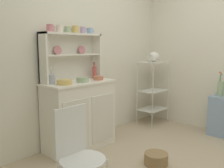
{
  "coord_description": "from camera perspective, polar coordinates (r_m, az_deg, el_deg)",
  "views": [
    {
      "loc": [
        -2.28,
        -1.09,
        1.32
      ],
      "look_at": [
        0.05,
        1.12,
        0.83
      ],
      "focal_mm": 40.09,
      "sensor_mm": 36.0,
      "label": 1
    }
  ],
  "objects": [
    {
      "name": "wire_chair",
      "position": [
        2.03,
        -7.82,
        -14.63
      ],
      "size": [
        0.36,
        0.36,
        0.85
      ],
      "rotation": [
        0.0,
        0.0,
        -0.45
      ],
      "color": "white",
      "rests_on": "ground"
    },
    {
      "name": "wall_back",
      "position": [
        3.54,
        -6.54,
        7.47
      ],
      "size": [
        3.84,
        0.05,
        2.5
      ],
      "primitive_type": "cube",
      "color": "silver",
      "rests_on": "ground"
    },
    {
      "name": "floor_basket",
      "position": [
        2.97,
        10.02,
        -16.45
      ],
      "size": [
        0.27,
        0.27,
        0.13
      ],
      "primitive_type": "cylinder",
      "color": "#93754C",
      "rests_on": "ground"
    },
    {
      "name": "cup_cream_1",
      "position": [
        3.15,
        -11.87,
        12.19
      ],
      "size": [
        0.1,
        0.08,
        0.08
      ],
      "color": "silver",
      "rests_on": "hutch_shelf_unit"
    },
    {
      "name": "porcelain_teapot",
      "position": [
        4.24,
        9.51,
        6.17
      ],
      "size": [
        0.26,
        0.17,
        0.19
      ],
      "color": "white",
      "rests_on": "bakers_rack"
    },
    {
      "name": "cup_sage_2",
      "position": [
        3.22,
        -10.14,
        12.1
      ],
      "size": [
        0.09,
        0.08,
        0.08
      ],
      "color": "#9EB78E",
      "rests_on": "hutch_shelf_unit"
    },
    {
      "name": "hutch_cabinet",
      "position": [
        3.27,
        -7.44,
        -6.85
      ],
      "size": [
        0.93,
        0.45,
        0.88
      ],
      "color": "white",
      "rests_on": "ground"
    },
    {
      "name": "bakers_rack",
      "position": [
        4.29,
        9.35,
        -0.58
      ],
      "size": [
        0.49,
        0.33,
        1.06
      ],
      "color": "silver",
      "rests_on": "ground"
    },
    {
      "name": "cup_gold_3",
      "position": [
        3.29,
        -8.43,
        12.21
      ],
      "size": [
        0.1,
        0.08,
        0.09
      ],
      "color": "#DBB760",
      "rests_on": "hutch_shelf_unit"
    },
    {
      "name": "flower_vase",
      "position": [
        4.0,
        23.5,
        -0.83
      ],
      "size": [
        0.09,
        0.09,
        0.37
      ],
      "color": "#9EB78E",
      "rests_on": "side_shelf_blue"
    },
    {
      "name": "cup_sky_5",
      "position": [
        3.45,
        -5.03,
        11.95
      ],
      "size": [
        0.1,
        0.08,
        0.08
      ],
      "color": "#8EB2D1",
      "rests_on": "hutch_shelf_unit"
    },
    {
      "name": "bowl_floral_medium",
      "position": [
        3.12,
        -6.75,
        0.95
      ],
      "size": [
        0.15,
        0.15,
        0.06
      ],
      "primitive_type": "cylinder",
      "color": "#9EB78E",
      "rests_on": "hutch_cabinet"
    },
    {
      "name": "cup_lilac_4",
      "position": [
        3.37,
        -6.64,
        12.1
      ],
      "size": [
        0.08,
        0.07,
        0.09
      ],
      "color": "#B79ECC",
      "rests_on": "hutch_shelf_unit"
    },
    {
      "name": "bowl_cream_small",
      "position": [
        3.3,
        -3.14,
        1.35
      ],
      "size": [
        0.13,
        0.13,
        0.05
      ],
      "primitive_type": "cylinder",
      "color": "#C67556",
      "rests_on": "hutch_cabinet"
    },
    {
      "name": "bowl_mixing_large",
      "position": [
        2.96,
        -10.79,
        0.42
      ],
      "size": [
        0.18,
        0.18,
        0.06
      ],
      "primitive_type": "cylinder",
      "color": "#DBB760",
      "rests_on": "hutch_cabinet"
    },
    {
      "name": "hutch_shelf_unit",
      "position": [
        3.28,
        -9.5,
        7.01
      ],
      "size": [
        0.87,
        0.18,
        0.61
      ],
      "color": "silver",
      "rests_on": "hutch_cabinet"
    },
    {
      "name": "jam_bottle",
      "position": [
        3.46,
        -4.09,
        2.73
      ],
      "size": [
        0.05,
        0.05,
        0.22
      ],
      "color": "#B74C47",
      "rests_on": "hutch_cabinet"
    },
    {
      "name": "cup_rose_0",
      "position": [
        3.08,
        -13.94,
        12.27
      ],
      "size": [
        0.1,
        0.08,
        0.09
      ],
      "color": "#D17A84",
      "rests_on": "hutch_shelf_unit"
    },
    {
      "name": "utensil_jar",
      "position": [
        3.04,
        -13.58,
        1.11
      ],
      "size": [
        0.08,
        0.08,
        0.22
      ],
      "color": "#B2B7C6",
      "rests_on": "hutch_cabinet"
    }
  ]
}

